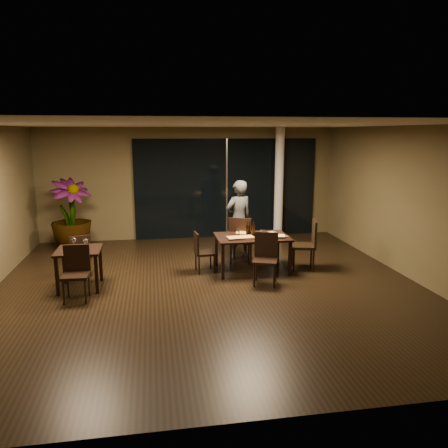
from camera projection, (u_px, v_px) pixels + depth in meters
ground at (210, 286)px, 8.29m from camera, size 8.00×8.00×0.00m
wall_back at (190, 183)px, 11.89m from camera, size 8.00×0.10×3.00m
wall_front at (266, 282)px, 4.07m from camera, size 8.00×0.10×3.00m
wall_right at (412, 203)px, 8.63m from camera, size 0.10×8.00×3.00m
ceiling at (209, 123)px, 7.67m from camera, size 8.00×8.00×0.04m
window_panel at (226, 188)px, 12.00m from camera, size 5.00×0.06×2.70m
column at (279, 183)px, 11.89m from camera, size 0.24×0.24×3.00m
main_table at (252, 240)px, 9.08m from camera, size 1.50×1.00×0.75m
side_table at (79, 256)px, 8.07m from camera, size 0.80×0.80×0.75m
chair_main_far at (241, 238)px, 9.62m from camera, size 0.63×0.63×1.05m
chair_main_near at (266, 255)px, 8.37m from camera, size 0.58×0.58×0.98m
chair_main_left at (201, 250)px, 9.04m from camera, size 0.43×0.43×0.85m
chair_main_right at (308, 242)px, 9.21m from camera, size 0.60×0.60×1.06m
chair_side_far at (80, 253)px, 8.73m from camera, size 0.51×0.51×0.88m
chair_side_near at (76, 270)px, 7.56m from camera, size 0.45×0.45×0.95m
diner at (239, 220)px, 9.98m from camera, size 0.72×0.60×1.81m
potted_plant at (71, 215)px, 10.61m from camera, size 1.35×1.35×1.77m
pizza_board_left at (241, 238)px, 8.84m from camera, size 0.53×0.27×0.01m
pizza_board_right at (273, 237)px, 8.98m from camera, size 0.69×0.50×0.01m
oblong_pizza_left at (241, 238)px, 8.84m from camera, size 0.53×0.28×0.02m
oblong_pizza_right at (273, 236)px, 8.97m from camera, size 0.51×0.33×0.02m
round_pizza at (243, 233)px, 9.32m from camera, size 0.31×0.31×0.01m
bottle_a at (247, 228)px, 9.11m from camera, size 0.07×0.07×0.30m
bottle_b at (253, 229)px, 9.04m from camera, size 0.07×0.07×0.30m
bottle_c at (250, 228)px, 9.16m from camera, size 0.06×0.06×0.29m
tumbler_left at (238, 233)px, 9.13m from camera, size 0.08×0.08×0.09m
tumbler_right at (262, 232)px, 9.24m from camera, size 0.08×0.08×0.10m
napkin_near at (279, 236)px, 9.02m from camera, size 0.19×0.11×0.01m
napkin_far at (272, 232)px, 9.38m from camera, size 0.20×0.15×0.01m
wine_glass_a at (74, 243)px, 8.13m from camera, size 0.08×0.08×0.19m
wine_glass_b at (86, 244)px, 8.02m from camera, size 0.09×0.09×0.19m
side_napkin at (81, 252)px, 7.84m from camera, size 0.19×0.14×0.01m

